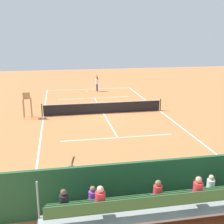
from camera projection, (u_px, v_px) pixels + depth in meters
The scene contains 13 objects.
ground_plane at pixel (103, 113), 25.04m from camera, with size 60.00×60.00×0.00m, color #D17542.
court_line_markings at pixel (103, 113), 25.08m from camera, with size 10.10×22.20×0.01m.
tennis_net at pixel (103, 108), 24.91m from camera, with size 10.30×0.10×1.07m.
backdrop_wall at pixel (159, 183), 11.51m from camera, with size 18.00×0.16×2.00m, color #235633.
bleacher_stand at pixel (170, 204), 10.24m from camera, with size 9.06×2.40×2.48m.
umpire_chair at pixel (27, 102), 23.34m from camera, with size 0.67×0.67×2.14m.
courtside_bench at pixel (220, 178), 12.88m from camera, with size 1.80×0.40×0.93m.
equipment_bag at pixel (188, 190), 12.58m from camera, with size 0.90×0.36×0.36m, color #334C8C.
tennis_player at pixel (97, 83), 33.98m from camera, with size 0.41×0.55×1.93m.
tennis_racket at pixel (88, 91), 34.11m from camera, with size 0.49×0.54×0.03m.
tennis_ball_near at pixel (101, 92), 33.39m from camera, with size 0.07×0.07×0.07m, color #CCDB33.
tennis_ball_far at pixel (111, 93), 33.05m from camera, with size 0.07×0.07×0.07m, color #CCDB33.
line_judge at pixel (72, 179), 11.82m from camera, with size 0.45×0.56×1.93m.
Camera 1 is at (3.72, 23.83, 6.78)m, focal length 47.02 mm.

